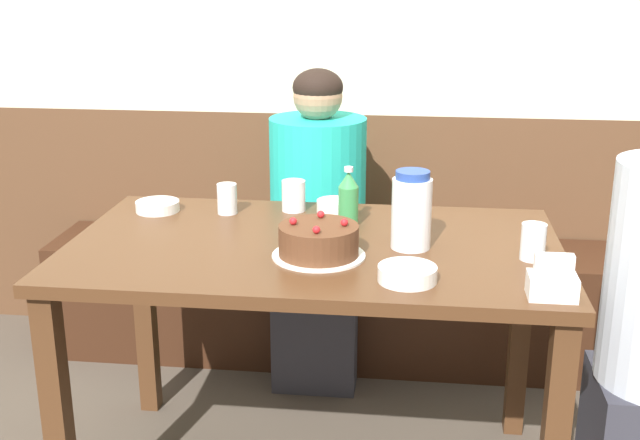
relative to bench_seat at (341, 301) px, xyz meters
The scene contains 14 objects.
back_wall 1.04m from the bench_seat, 90.00° to the left, with size 4.80×0.04×2.50m.
bench_seat is the anchor object (origin of this frame).
dining_table 0.93m from the bench_seat, 90.00° to the right, with size 1.35×0.79×0.76m.
birthday_cake 1.10m from the bench_seat, 88.39° to the right, with size 0.25×0.25×0.11m.
water_pitcher 1.08m from the bench_seat, 72.53° to the right, with size 0.11×0.11×0.21m.
soju_bottle 0.91m from the bench_seat, 83.16° to the right, with size 0.06×0.06×0.18m.
napkin_holder 1.41m from the bench_seat, 62.77° to the right, with size 0.11×0.08×0.11m.
bowl_soup_white 0.76m from the bench_seat, 87.09° to the right, with size 0.11×0.11×0.04m.
bowl_rice_small 0.96m from the bench_seat, 131.37° to the right, with size 0.13×0.13×0.03m.
bowl_side_dish 1.24m from the bench_seat, 76.56° to the right, with size 0.14×0.14×0.04m.
glass_water_tall 0.88m from the bench_seat, 117.07° to the right, with size 0.06×0.06×0.09m.
glass_tumbler_short 1.21m from the bench_seat, 57.09° to the right, with size 0.06×0.06×0.10m.
glass_shot_small 0.79m from the bench_seat, 100.79° to the right, with size 0.07×0.07×0.10m.
person_pale_blue_shirt 0.37m from the bench_seat, 111.95° to the right, with size 0.34×0.34×1.16m.
Camera 1 is at (0.27, -2.07, 1.48)m, focal length 45.00 mm.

